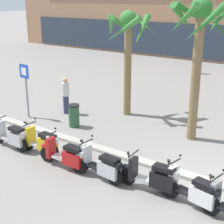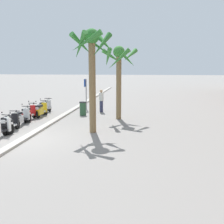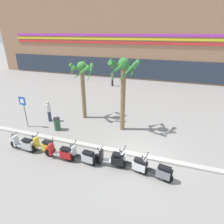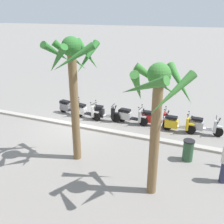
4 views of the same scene
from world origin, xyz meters
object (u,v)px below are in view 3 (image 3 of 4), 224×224
(palm_tree_by_mall_entrance, at_px, (123,78))
(palm_tree_near_sign, at_px, (82,77))
(scooter_white_mid_centre, at_px, (134,164))
(scooter_grey_last_in_row, at_px, (157,171))
(scooter_yellow_far_back, at_px, (44,146))
(scooter_silver_gap_after_mid, at_px, (83,156))
(scooter_red_lead_nearest, at_px, (61,153))
(scooter_silver_mid_rear, at_px, (24,144))
(pedestrian_by_palm_tree, at_px, (49,111))
(pedestrian_strolling_near_curb, at_px, (112,79))
(scooter_black_tail_end, at_px, (113,159))
(litter_bin, at_px, (57,124))
(crossing_sign, at_px, (24,108))

(palm_tree_by_mall_entrance, xyz_separation_m, palm_tree_near_sign, (-3.54, 0.99, -0.42))
(scooter_white_mid_centre, height_order, scooter_grey_last_in_row, same)
(scooter_yellow_far_back, distance_m, scooter_silver_gap_after_mid, 2.62)
(scooter_red_lead_nearest, distance_m, palm_tree_near_sign, 6.41)
(scooter_silver_mid_rear, xyz_separation_m, palm_tree_by_mall_entrance, (4.85, 4.51, 3.41))
(pedestrian_by_palm_tree, bearing_deg, scooter_white_mid_centre, -25.03)
(scooter_yellow_far_back, bearing_deg, pedestrian_strolling_near_curb, 93.40)
(pedestrian_by_palm_tree, bearing_deg, scooter_black_tail_end, -28.91)
(palm_tree_by_mall_entrance, xyz_separation_m, pedestrian_strolling_near_curb, (-4.47, 11.05, -2.97))
(scooter_white_mid_centre, relative_size, pedestrian_strolling_near_curb, 1.10)
(scooter_silver_gap_after_mid, distance_m, scooter_grey_last_in_row, 3.95)
(palm_tree_near_sign, bearing_deg, scooter_silver_mid_rear, -103.40)
(scooter_yellow_far_back, xyz_separation_m, pedestrian_by_palm_tree, (-2.32, 3.72, 0.44))
(litter_bin, bearing_deg, palm_tree_by_mall_entrance, 19.90)
(scooter_yellow_far_back, xyz_separation_m, scooter_grey_last_in_row, (6.56, -0.02, -0.01))
(scooter_grey_last_in_row, xyz_separation_m, palm_tree_near_sign, (-6.53, 5.28, 2.99))
(palm_tree_near_sign, bearing_deg, litter_bin, -109.80)
(palm_tree_by_mall_entrance, distance_m, pedestrian_strolling_near_curb, 12.29)
(scooter_white_mid_centre, height_order, crossing_sign, crossing_sign)
(scooter_silver_mid_rear, height_order, pedestrian_by_palm_tree, pedestrian_by_palm_tree)
(palm_tree_near_sign, bearing_deg, scooter_yellow_far_back, -90.29)
(litter_bin, bearing_deg, scooter_red_lead_nearest, -52.58)
(scooter_black_tail_end, relative_size, crossing_sign, 0.76)
(scooter_black_tail_end, height_order, scooter_white_mid_centre, scooter_white_mid_centre)
(scooter_red_lead_nearest, height_order, litter_bin, scooter_red_lead_nearest)
(palm_tree_near_sign, relative_size, litter_bin, 4.85)
(scooter_silver_gap_after_mid, relative_size, palm_tree_near_sign, 0.40)
(scooter_red_lead_nearest, bearing_deg, crossing_sign, 151.03)
(scooter_white_mid_centre, bearing_deg, scooter_black_tail_end, -178.62)
(palm_tree_by_mall_entrance, bearing_deg, pedestrian_strolling_near_curb, 112.03)
(scooter_red_lead_nearest, xyz_separation_m, scooter_silver_gap_after_mid, (1.30, 0.13, -0.01))
(scooter_red_lead_nearest, xyz_separation_m, pedestrian_strolling_near_curb, (-2.23, 15.58, 0.44))
(scooter_silver_gap_after_mid, distance_m, pedestrian_by_palm_tree, 6.27)
(scooter_grey_last_in_row, relative_size, pedestrian_strolling_near_curb, 1.09)
(scooter_yellow_far_back, xyz_separation_m, litter_bin, (-0.91, 2.66, 0.03))
(scooter_silver_mid_rear, xyz_separation_m, litter_bin, (0.37, 2.89, 0.03))
(palm_tree_near_sign, distance_m, pedestrian_by_palm_tree, 3.80)
(palm_tree_by_mall_entrance, bearing_deg, litter_bin, -160.10)
(scooter_red_lead_nearest, bearing_deg, scooter_silver_gap_after_mid, 5.78)
(pedestrian_strolling_near_curb, bearing_deg, scooter_yellow_far_back, -86.60)
(scooter_white_mid_centre, relative_size, crossing_sign, 0.77)
(scooter_black_tail_end, bearing_deg, palm_tree_near_sign, 129.10)
(scooter_yellow_far_back, bearing_deg, scooter_red_lead_nearest, -10.88)
(scooter_silver_mid_rear, relative_size, palm_tree_near_sign, 0.39)
(scooter_black_tail_end, relative_size, palm_tree_near_sign, 0.40)
(litter_bin, bearing_deg, scooter_silver_gap_after_mid, -38.27)
(pedestrian_strolling_near_curb, distance_m, litter_bin, 12.68)
(scooter_red_lead_nearest, distance_m, scooter_black_tail_end, 2.92)
(scooter_grey_last_in_row, height_order, palm_tree_by_mall_entrance, palm_tree_by_mall_entrance)
(scooter_silver_mid_rear, relative_size, scooter_white_mid_centre, 0.98)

